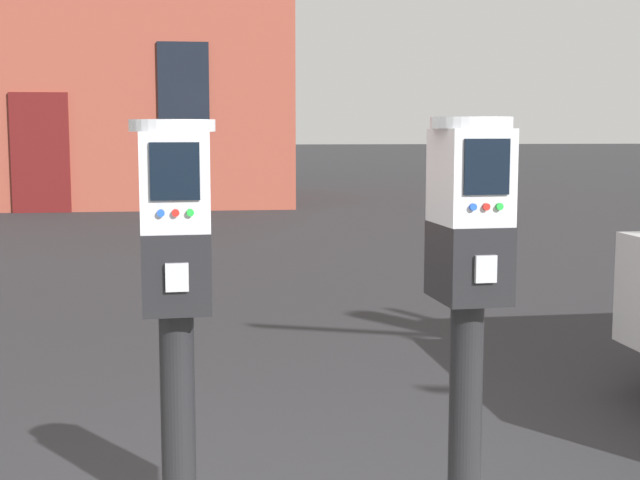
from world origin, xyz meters
name	(u,v)px	position (x,y,z in m)	size (l,w,h in m)	color
parking_meter_near_kerb	(176,286)	(-0.40, -0.33, 1.08)	(0.23, 0.26, 1.36)	black
parking_meter_twin_adjacent	(468,278)	(0.38, -0.33, 1.08)	(0.23, 0.26, 1.37)	black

